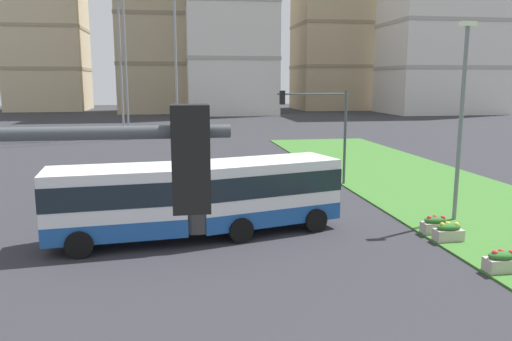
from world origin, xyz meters
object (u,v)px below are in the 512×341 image
Objects in this scene: flower_planter_4 at (435,224)px; streetlight_median at (461,114)px; articulated_bus at (199,197)px; car_navy_sedan at (130,186)px; apartment_tower_east at (445,3)px; traffic_light_far_right at (322,120)px; flower_planter_2 at (502,261)px; apartment_tower_eastcentre at (337,6)px; flower_planter_3 at (448,232)px.

flower_planter_4 is 0.13× the size of streetlight_median.
articulated_bus is 7.68m from car_navy_sedan.
apartment_tower_east is (40.89, 73.68, 20.51)m from flower_planter_4.
traffic_light_far_right is at bearing 48.88° from articulated_bus.
apartment_tower_east is (50.52, 72.34, 19.28)m from articulated_bus.
apartment_tower_east is at bearing 60.97° from flower_planter_4.
flower_planter_4 is 11.02m from traffic_light_far_right.
articulated_bus is 90.32m from apartment_tower_east.
flower_planter_2 is (12.93, -12.53, -0.33)m from car_navy_sedan.
traffic_light_far_right is at bearing 113.75° from streetlight_median.
car_navy_sedan is at bearing 156.47° from streetlight_median.
flower_planter_2 is 4.30m from flower_planter_4.
apartment_tower_eastcentre reaches higher than flower_planter_4.
flower_planter_2 is 7.73m from streetlight_median.
articulated_bus is at bearing 172.04° from flower_planter_4.
flower_planter_2 is 1.00× the size of flower_planter_3.
apartment_tower_east reaches higher than articulated_bus.
apartment_tower_east reaches higher than traffic_light_far_right.
streetlight_median is at bearing 42.99° from flower_planter_4.
traffic_light_far_right is 9.32m from streetlight_median.
streetlight_median reaches higher than car_navy_sedan.
articulated_bus is at bearing -131.12° from traffic_light_far_right.
articulated_bus is 10.89× the size of flower_planter_3.
streetlight_median is 0.21× the size of apartment_tower_east.
apartment_tower_eastcentre is at bearing 68.71° from articulated_bus.
car_navy_sedan is 16.68m from streetlight_median.
flower_planter_4 is 0.03× the size of apartment_tower_east.
flower_planter_3 is 1.00× the size of flower_planter_4.
streetlight_median is (1.90, 6.07, 4.39)m from flower_planter_2.
streetlight_median reaches higher than articulated_bus.
traffic_light_far_right is at bearing 10.44° from car_navy_sedan.
articulated_bus is 9.80m from flower_planter_4.
traffic_light_far_right reaches higher than flower_planter_3.
apartment_tower_east is at bearing 61.53° from streetlight_median.
apartment_tower_east is (53.82, 65.46, 20.18)m from car_navy_sedan.
flower_planter_4 is (9.63, -1.35, -1.23)m from articulated_bus.
flower_planter_4 is at bearing -105.51° from apartment_tower_eastcentre.
articulated_bus is 12.07m from traffic_light_far_right.
traffic_light_far_right is (-1.84, 11.29, 3.55)m from flower_planter_3.
apartment_tower_east reaches higher than flower_planter_4.
flower_planter_4 is (12.93, -8.23, -0.33)m from car_navy_sedan.
traffic_light_far_right is at bearing 99.26° from flower_planter_3.
car_navy_sedan is 4.01× the size of flower_planter_3.
apartment_tower_east is at bearing 55.07° from articulated_bus.
flower_planter_3 is 87.59m from apartment_tower_east.
streetlight_median is at bearing 2.11° from articulated_bus.
flower_planter_3 is 0.02× the size of apartment_tower_eastcentre.
apartment_tower_east is at bearing 62.33° from flower_planter_2.
articulated_bus is at bearing 149.61° from flower_planter_2.
flower_planter_3 is 11.97m from traffic_light_far_right.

